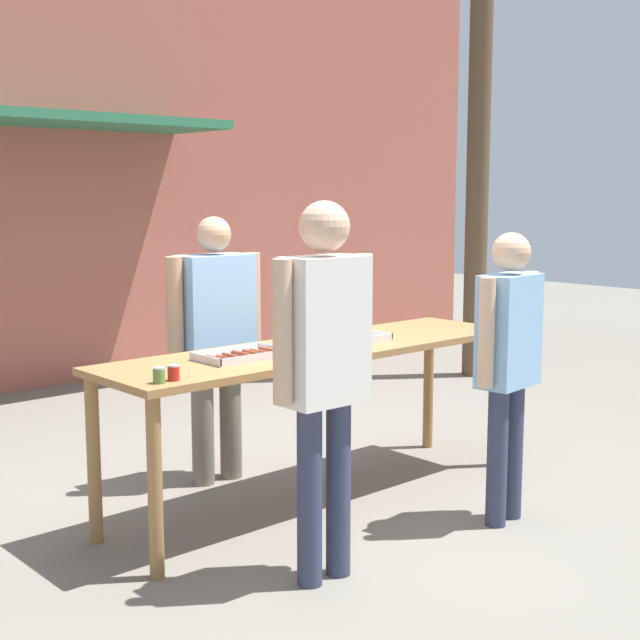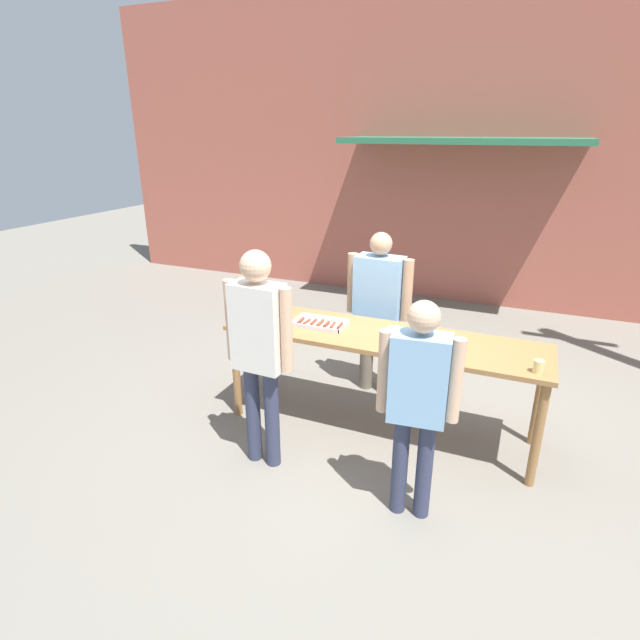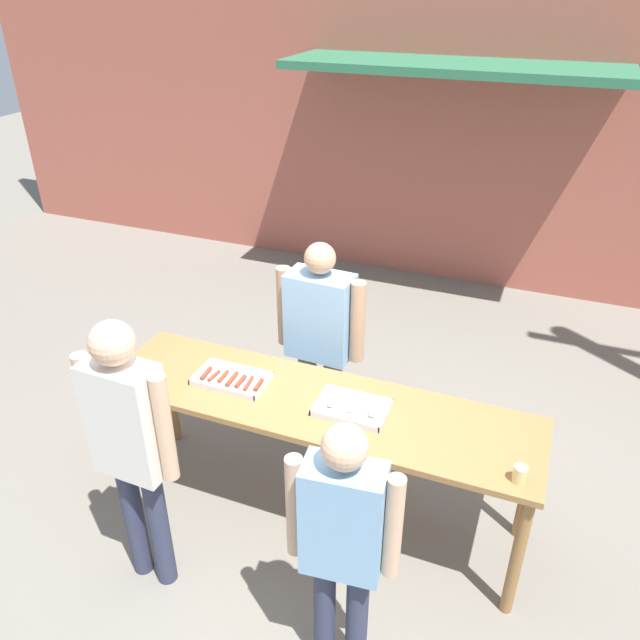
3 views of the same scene
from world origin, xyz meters
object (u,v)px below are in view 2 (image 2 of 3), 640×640
at_px(food_tray_sausages, 320,324).
at_px(condiment_jar_mustard, 242,320).
at_px(person_customer_with_cup, 418,394).
at_px(food_tray_buns, 410,338).
at_px(condiment_jar_ketchup, 250,321).
at_px(person_server_behind_table, 379,301).
at_px(person_customer_holding_hotdog, 259,342).
at_px(beer_cup, 538,367).

relative_size(food_tray_sausages, condiment_jar_mustard, 6.20).
height_order(condiment_jar_mustard, person_customer_with_cup, person_customer_with_cup).
distance_m(condiment_jar_mustard, person_customer_with_cup, 1.87).
relative_size(food_tray_buns, condiment_jar_ketchup, 5.69).
xyz_separation_m(person_server_behind_table, person_customer_holding_hotdog, (-0.47, -1.51, 0.09)).
bearing_deg(person_customer_holding_hotdog, condiment_jar_ketchup, -51.73).
bearing_deg(food_tray_sausages, condiment_jar_ketchup, -157.47).
distance_m(beer_cup, person_customer_holding_hotdog, 2.03).
bearing_deg(person_server_behind_table, food_tray_buns, -52.25).
height_order(beer_cup, person_server_behind_table, person_server_behind_table).
bearing_deg(condiment_jar_mustard, person_customer_holding_hotdog, -48.43).
bearing_deg(food_tray_buns, condiment_jar_ketchup, -170.15).
distance_m(food_tray_sausages, person_customer_holding_hotdog, 0.84).
height_order(person_server_behind_table, person_customer_with_cup, person_server_behind_table).
bearing_deg(condiment_jar_ketchup, person_customer_holding_hotdog, -53.60).
bearing_deg(food_tray_buns, beer_cup, -13.55).
bearing_deg(food_tray_buns, person_customer_holding_hotdog, -139.39).
height_order(condiment_jar_mustard, condiment_jar_ketchup, same).
bearing_deg(condiment_jar_ketchup, condiment_jar_mustard, -176.69).
bearing_deg(person_customer_holding_hotdog, person_server_behind_table, -105.54).
xyz_separation_m(condiment_jar_mustard, person_customer_with_cup, (1.74, -0.69, -0.00)).
distance_m(condiment_jar_ketchup, beer_cup, 2.37).
height_order(food_tray_buns, beer_cup, beer_cup).
relative_size(beer_cup, person_customer_with_cup, 0.06).
bearing_deg(person_customer_with_cup, condiment_jar_ketchup, -28.90).
relative_size(food_tray_sausages, person_customer_with_cup, 0.29).
distance_m(condiment_jar_ketchup, person_customer_with_cup, 1.80).
relative_size(food_tray_sausages, beer_cup, 4.85).
relative_size(food_tray_sausages, food_tray_buns, 1.09).
xyz_separation_m(food_tray_sausages, condiment_jar_ketchup, (-0.57, -0.24, 0.02)).
bearing_deg(beer_cup, food_tray_buns, 166.45).
height_order(food_tray_sausages, person_customer_holding_hotdog, person_customer_holding_hotdog).
bearing_deg(person_customer_with_cup, person_server_behind_table, -71.26).
height_order(condiment_jar_mustard, person_customer_holding_hotdog, person_customer_holding_hotdog).
bearing_deg(beer_cup, food_tray_sausages, 172.53).
bearing_deg(person_customer_holding_hotdog, person_customer_with_cup, 176.65).
distance_m(food_tray_sausages, beer_cup, 1.81).
xyz_separation_m(condiment_jar_mustard, person_server_behind_table, (0.98, 0.94, 0.02)).
relative_size(food_tray_sausages, person_server_behind_table, 0.28).
xyz_separation_m(beer_cup, person_customer_holding_hotdog, (-1.94, -0.58, 0.10)).
xyz_separation_m(food_tray_sausages, person_customer_with_cup, (1.08, -0.93, 0.02)).
height_order(condiment_jar_ketchup, beer_cup, beer_cup).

